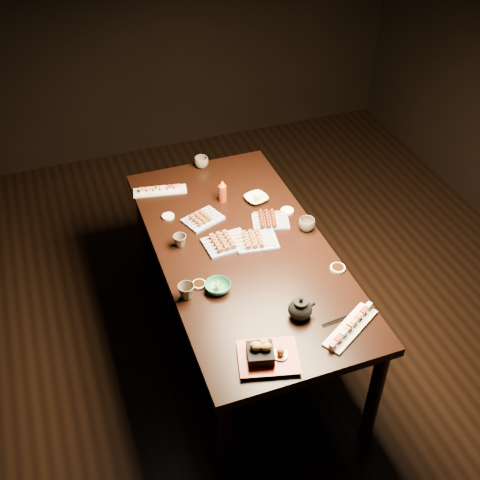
# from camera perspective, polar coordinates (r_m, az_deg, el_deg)

# --- Properties ---
(ground) EXTENTS (5.00, 5.00, 0.00)m
(ground) POSITION_cam_1_polar(r_m,az_deg,el_deg) (3.77, 3.69, -9.63)
(ground) COLOR black
(ground) RESTS_ON ground
(dining_table) EXTENTS (0.95, 1.82, 0.75)m
(dining_table) POSITION_cam_1_polar(r_m,az_deg,el_deg) (3.49, 0.28, -5.46)
(dining_table) COLOR black
(dining_table) RESTS_ON ground
(sushi_platter_near) EXTENTS (0.34, 0.25, 0.04)m
(sushi_platter_near) POSITION_cam_1_polar(r_m,az_deg,el_deg) (2.86, 10.47, -8.00)
(sushi_platter_near) COLOR white
(sushi_platter_near) RESTS_ON dining_table
(sushi_platter_far) EXTENTS (0.33, 0.15, 0.04)m
(sushi_platter_far) POSITION_cam_1_polar(r_m,az_deg,el_deg) (3.67, -7.61, 4.81)
(sushi_platter_far) COLOR white
(sushi_platter_far) RESTS_ON dining_table
(yakitori_plate_center) EXTENTS (0.25, 0.19, 0.06)m
(yakitori_plate_center) POSITION_cam_1_polar(r_m,az_deg,el_deg) (3.24, -1.31, -0.00)
(yakitori_plate_center) COLOR #828EB6
(yakitori_plate_center) RESTS_ON dining_table
(yakitori_plate_right) EXTENTS (0.25, 0.20, 0.06)m
(yakitori_plate_right) POSITION_cam_1_polar(r_m,az_deg,el_deg) (3.26, 1.56, 0.15)
(yakitori_plate_right) COLOR #828EB6
(yakitori_plate_right) RESTS_ON dining_table
(yakitori_plate_left) EXTENTS (0.25, 0.22, 0.05)m
(yakitori_plate_left) POSITION_cam_1_polar(r_m,az_deg,el_deg) (3.42, -3.54, 2.23)
(yakitori_plate_left) COLOR #828EB6
(yakitori_plate_left) RESTS_ON dining_table
(tsukune_plate) EXTENTS (0.24, 0.20, 0.05)m
(tsukune_plate) POSITION_cam_1_polar(r_m,az_deg,el_deg) (3.40, 2.92, 2.03)
(tsukune_plate) COLOR #828EB6
(tsukune_plate) RESTS_ON dining_table
(edamame_bowl_green) EXTENTS (0.17, 0.17, 0.04)m
(edamame_bowl_green) POSITION_cam_1_polar(r_m,az_deg,el_deg) (2.99, -2.11, -4.46)
(edamame_bowl_green) COLOR #2A825C
(edamame_bowl_green) RESTS_ON dining_table
(edamame_bowl_cream) EXTENTS (0.16, 0.16, 0.03)m
(edamame_bowl_cream) POSITION_cam_1_polar(r_m,az_deg,el_deg) (3.57, 1.55, 3.93)
(edamame_bowl_cream) COLOR beige
(edamame_bowl_cream) RESTS_ON dining_table
(tempura_tray) EXTENTS (0.31, 0.27, 0.10)m
(tempura_tray) POSITION_cam_1_polar(r_m,az_deg,el_deg) (2.68, 2.72, -10.59)
(tempura_tray) COLOR black
(tempura_tray) RESTS_ON dining_table
(teacup_near_left) EXTENTS (0.09, 0.09, 0.08)m
(teacup_near_left) POSITION_cam_1_polar(r_m,az_deg,el_deg) (2.95, -5.11, -4.88)
(teacup_near_left) COLOR #52493F
(teacup_near_left) RESTS_ON dining_table
(teacup_mid_right) EXTENTS (0.12, 0.12, 0.07)m
(teacup_mid_right) POSITION_cam_1_polar(r_m,az_deg,el_deg) (3.36, 6.35, 1.48)
(teacup_mid_right) COLOR #52493F
(teacup_mid_right) RESTS_ON dining_table
(teacup_far_left) EXTENTS (0.08, 0.08, 0.07)m
(teacup_far_left) POSITION_cam_1_polar(r_m,az_deg,el_deg) (3.25, -5.72, -0.07)
(teacup_far_left) COLOR #52493F
(teacup_far_left) RESTS_ON dining_table
(teacup_far_right) EXTENTS (0.11, 0.11, 0.07)m
(teacup_far_right) POSITION_cam_1_polar(r_m,az_deg,el_deg) (3.87, -3.68, 7.37)
(teacup_far_right) COLOR #52493F
(teacup_far_right) RESTS_ON dining_table
(teapot) EXTENTS (0.14, 0.14, 0.12)m
(teapot) POSITION_cam_1_polar(r_m,az_deg,el_deg) (2.85, 5.74, -6.38)
(teapot) COLOR black
(teapot) RESTS_ON dining_table
(condiment_bottle) EXTENTS (0.06, 0.06, 0.14)m
(condiment_bottle) POSITION_cam_1_polar(r_m,az_deg,el_deg) (3.53, -1.67, 4.67)
(condiment_bottle) COLOR maroon
(condiment_bottle) RESTS_ON dining_table
(sauce_dish_west) EXTENTS (0.09, 0.09, 0.01)m
(sauce_dish_west) POSITION_cam_1_polar(r_m,az_deg,el_deg) (3.03, -3.90, -4.21)
(sauce_dish_west) COLOR white
(sauce_dish_west) RESTS_ON dining_table
(sauce_dish_east) EXTENTS (0.10, 0.10, 0.01)m
(sauce_dish_east) POSITION_cam_1_polar(r_m,az_deg,el_deg) (3.50, 4.50, 2.78)
(sauce_dish_east) COLOR white
(sauce_dish_east) RESTS_ON dining_table
(sauce_dish_se) EXTENTS (0.10, 0.10, 0.01)m
(sauce_dish_se) POSITION_cam_1_polar(r_m,az_deg,el_deg) (3.15, 9.24, -2.65)
(sauce_dish_se) COLOR white
(sauce_dish_se) RESTS_ON dining_table
(sauce_dish_nw) EXTENTS (0.09, 0.09, 0.01)m
(sauce_dish_nw) POSITION_cam_1_polar(r_m,az_deg,el_deg) (3.47, -6.83, 2.24)
(sauce_dish_nw) COLOR white
(sauce_dish_nw) RESTS_ON dining_table
(chopsticks_near) EXTENTS (0.21, 0.15, 0.01)m
(chopsticks_near) POSITION_cam_1_polar(r_m,az_deg,el_deg) (2.70, 3.24, -11.45)
(chopsticks_near) COLOR black
(chopsticks_near) RESTS_ON dining_table
(chopsticks_se) EXTENTS (0.21, 0.04, 0.01)m
(chopsticks_se) POSITION_cam_1_polar(r_m,az_deg,el_deg) (2.91, 9.60, -7.38)
(chopsticks_se) COLOR black
(chopsticks_se) RESTS_ON dining_table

